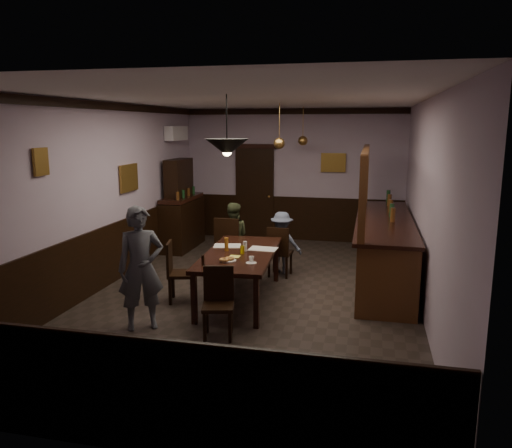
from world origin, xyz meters
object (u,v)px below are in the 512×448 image
(person_seated_right, at_px, (282,242))
(pendant_brass_mid, at_px, (279,143))
(chair_side, at_px, (177,269))
(pendant_iron, at_px, (227,147))
(chair_near, at_px, (218,299))
(bar_counter, at_px, (384,247))
(soda_can, at_px, (242,250))
(person_standing, at_px, (141,268))
(person_seated_left, at_px, (233,237))
(coffee_cup, at_px, (251,259))
(chair_far_right, at_px, (279,250))
(chair_far_left, at_px, (229,243))
(dining_table, at_px, (240,256))
(pendant_brass_far, at_px, (303,141))
(sideboard, at_px, (182,213))

(person_seated_right, xyz_separation_m, pendant_brass_mid, (-0.12, 0.31, 1.74))
(chair_side, relative_size, pendant_iron, 1.19)
(chair_near, distance_m, bar_counter, 3.54)
(soda_can, xyz_separation_m, pendant_iron, (-0.01, -0.71, 1.53))
(person_standing, bearing_deg, pendant_iron, -4.31)
(person_seated_left, bearing_deg, coffee_cup, 101.82)
(chair_far_right, height_order, bar_counter, bar_counter)
(chair_near, relative_size, person_standing, 0.55)
(person_standing, height_order, pendant_iron, pendant_iron)
(soda_can, bearing_deg, pendant_brass_mid, 84.78)
(chair_far_right, xyz_separation_m, chair_side, (-1.27, -1.57, 0.01))
(chair_side, height_order, person_seated_left, person_seated_left)
(person_seated_left, bearing_deg, person_seated_right, 172.82)
(chair_far_left, xyz_separation_m, pendant_brass_mid, (0.77, 0.65, 1.73))
(person_seated_left, relative_size, pendant_iron, 1.62)
(chair_side, bearing_deg, bar_counter, -73.31)
(dining_table, xyz_separation_m, coffee_cup, (0.30, -0.52, 0.11))
(soda_can, distance_m, pendant_brass_mid, 2.48)
(chair_near, xyz_separation_m, person_seated_left, (-0.61, 2.85, 0.14))
(person_seated_left, xyz_separation_m, pendant_brass_far, (0.98, 2.04, 1.67))
(person_seated_left, relative_size, sideboard, 0.65)
(person_standing, distance_m, pendant_brass_mid, 3.73)
(person_seated_left, bearing_deg, sideboard, -53.31)
(chair_far_right, bearing_deg, person_seated_left, -8.63)
(chair_far_left, bearing_deg, chair_far_right, -173.83)
(sideboard, relative_size, pendant_brass_far, 2.37)
(chair_far_left, relative_size, person_standing, 0.64)
(person_standing, relative_size, sideboard, 0.84)
(person_standing, height_order, bar_counter, bar_counter)
(pendant_brass_mid, bearing_deg, chair_far_right, -78.13)
(chair_far_left, relative_size, pendant_brass_mid, 1.28)
(coffee_cup, bearing_deg, chair_side, 165.00)
(person_seated_left, height_order, coffee_cup, person_seated_left)
(person_standing, relative_size, pendant_iron, 2.09)
(person_seated_left, relative_size, bar_counter, 0.31)
(chair_near, height_order, sideboard, sideboard)
(dining_table, xyz_separation_m, pendant_iron, (0.05, -0.80, 1.65))
(person_standing, xyz_separation_m, soda_can, (1.03, 1.22, 0.00))
(sideboard, bearing_deg, person_standing, -75.50)
(chair_side, height_order, bar_counter, bar_counter)
(dining_table, xyz_separation_m, bar_counter, (2.13, 1.55, -0.12))
(soda_can, height_order, pendant_iron, pendant_iron)
(chair_side, relative_size, person_seated_right, 0.83)
(chair_far_right, distance_m, chair_near, 2.64)
(person_seated_left, bearing_deg, dining_table, 99.01)
(pendant_brass_mid, bearing_deg, pendant_iron, -94.09)
(chair_far_right, height_order, sideboard, sideboard)
(chair_far_left, xyz_separation_m, chair_far_right, (0.89, 0.06, -0.08))
(chair_far_left, distance_m, coffee_cup, 1.95)
(chair_near, bearing_deg, person_standing, 165.66)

